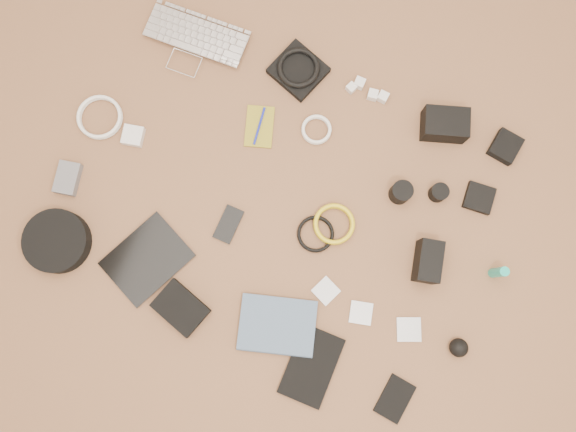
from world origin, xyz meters
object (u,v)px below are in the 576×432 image
at_px(laptop, 192,48).
at_px(headphone_case, 57,241).
at_px(tablet, 147,259).
at_px(paperback, 274,354).
at_px(phone, 229,224).
at_px(dslr_camera, 445,125).

bearing_deg(laptop, headphone_case, -101.34).
distance_m(tablet, headphone_case, 0.28).
bearing_deg(tablet, paperback, 11.51).
relative_size(tablet, headphone_case, 1.22).
bearing_deg(phone, tablet, -132.47).
height_order(dslr_camera, paperback, dslr_camera).
distance_m(laptop, tablet, 0.71).
xyz_separation_m(phone, headphone_case, (-0.47, -0.26, 0.02)).
relative_size(laptop, tablet, 1.38).
height_order(tablet, headphone_case, headphone_case).
bearing_deg(dslr_camera, headphone_case, -158.70).
distance_m(dslr_camera, paperback, 0.90).
xyz_separation_m(tablet, phone, (0.19, 0.20, -0.00)).
height_order(laptop, headphone_case, headphone_case).
relative_size(laptop, dslr_camera, 2.40).
height_order(dslr_camera, phone, dslr_camera).
height_order(phone, paperback, paperback).
distance_m(headphone_case, paperback, 0.76).
bearing_deg(tablet, dslr_camera, 71.84).
relative_size(phone, headphone_case, 0.57).
bearing_deg(headphone_case, laptop, 81.21).
height_order(tablet, phone, tablet).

